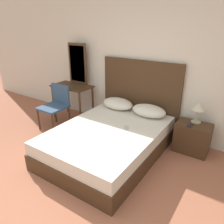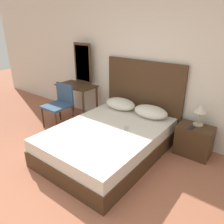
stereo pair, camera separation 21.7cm
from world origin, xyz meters
name	(u,v)px [view 1 (the left image)]	position (x,y,z in m)	size (l,w,h in m)	color
ground_plane	(35,224)	(0.00, 0.00, 0.00)	(16.00, 16.00, 0.00)	#9E5B42
wall_back	(149,63)	(0.00, 2.74, 1.35)	(10.00, 0.06, 2.70)	silver
bed	(108,141)	(-0.11, 1.59, 0.23)	(1.53, 2.10, 0.47)	#422B19
headboard	(140,97)	(-0.11, 2.67, 0.70)	(1.60, 0.05, 1.40)	#422B19
pillow_left	(118,104)	(-0.44, 2.40, 0.57)	(0.62, 0.39, 0.21)	silver
pillow_right	(149,111)	(0.21, 2.40, 0.57)	(0.62, 0.39, 0.21)	silver
phone_on_bed	(127,128)	(0.13, 1.76, 0.47)	(0.14, 0.16, 0.01)	#B7B7BC
nightstand	(192,138)	(1.02, 2.43, 0.26)	(0.55, 0.36, 0.51)	#422B19
table_lamp	(198,108)	(1.02, 2.50, 0.77)	(0.21, 0.21, 0.35)	tan
phone_on_nightstand	(190,125)	(0.98, 2.34, 0.52)	(0.08, 0.16, 0.01)	black
vanity_desk	(72,92)	(-1.57, 2.33, 0.63)	(0.86, 0.50, 0.77)	#422B19
vanity_mirror	(78,64)	(-1.57, 2.55, 1.20)	(0.47, 0.03, 0.86)	#422B19
chair	(56,104)	(-1.56, 1.84, 0.51)	(0.48, 0.51, 0.88)	#334C6B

